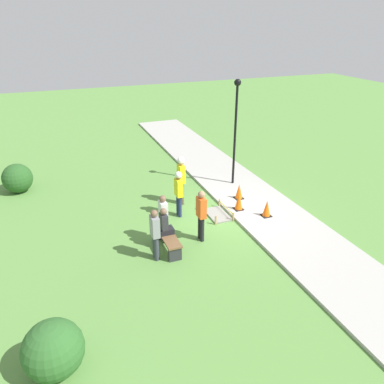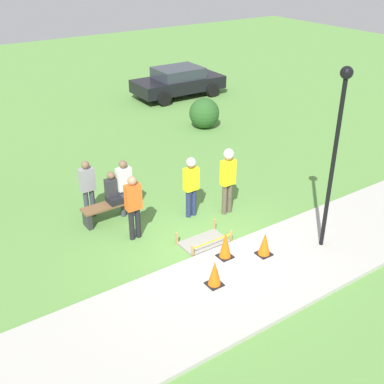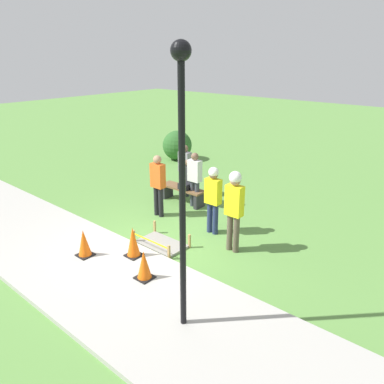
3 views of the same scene
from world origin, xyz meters
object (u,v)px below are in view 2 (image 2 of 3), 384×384
bystander_in_orange_shirt (133,204)px  traffic_cone_sidewalk_edge (265,244)px  traffic_cone_far_patch (225,245)px  lamppost_near (337,137)px  bystander_in_white_shirt (88,186)px  park_bench (109,209)px  bystander_in_gray_shirt (124,185)px  worker_assistant (228,175)px  traffic_cone_near_patch (215,273)px  person_seated_on_bench (113,190)px  worker_supervisor (191,182)px  parked_car_black (178,81)px

bystander_in_orange_shirt → traffic_cone_sidewalk_edge: bearing=-49.8°
traffic_cone_far_patch → lamppost_near: lamppost_near is taller
bystander_in_orange_shirt → bystander_in_white_shirt: (-0.50, 1.69, -0.06)m
park_bench → bystander_in_orange_shirt: bystander_in_orange_shirt is taller
bystander_in_gray_shirt → bystander_in_white_shirt: bystander_in_white_shirt is taller
bystander_in_gray_shirt → bystander_in_white_shirt: (-0.84, 0.52, 0.00)m
park_bench → bystander_in_orange_shirt: 1.36m
worker_assistant → traffic_cone_near_patch: bearing=-132.6°
bystander_in_white_shirt → bystander_in_gray_shirt: bearing=-31.6°
person_seated_on_bench → worker_supervisor: worker_supervisor is taller
traffic_cone_far_patch → traffic_cone_sidewalk_edge: bearing=-28.2°
lamppost_near → traffic_cone_sidewalk_edge: bearing=162.0°
traffic_cone_sidewalk_edge → worker_assistant: bearing=74.9°
person_seated_on_bench → traffic_cone_sidewalk_edge: bearing=-60.5°
traffic_cone_sidewalk_edge → worker_supervisor: 2.75m
traffic_cone_near_patch → worker_assistant: size_ratio=0.32×
traffic_cone_sidewalk_edge → worker_supervisor: (-0.32, 2.66, 0.65)m
bystander_in_gray_shirt → parked_car_black: bystander_in_gray_shirt is taller
park_bench → bystander_in_white_shirt: (-0.35, 0.51, 0.60)m
bystander_in_gray_shirt → worker_assistant: bearing=-31.6°
traffic_cone_far_patch → bystander_in_white_shirt: (-1.81, 3.77, 0.50)m
bystander_in_gray_shirt → person_seated_on_bench: bearing=169.6°
park_bench → bystander_in_white_shirt: bearing=124.8°
worker_supervisor → parked_car_black: (5.99, 9.92, -0.31)m
worker_assistant → park_bench: bearing=152.8°
person_seated_on_bench → bystander_in_gray_shirt: size_ratio=0.53×
traffic_cone_sidewalk_edge → bystander_in_orange_shirt: 3.37m
person_seated_on_bench → bystander_in_orange_shirt: bystander_in_orange_shirt is taller
bystander_in_gray_shirt → parked_car_black: (7.47, 8.87, -0.20)m
traffic_cone_near_patch → parked_car_black: (7.34, 12.82, 0.33)m
traffic_cone_near_patch → park_bench: traffic_cone_near_patch is taller
traffic_cone_near_patch → bystander_in_white_shirt: bearing=102.2°
worker_assistant → parked_car_black: 11.53m
traffic_cone_far_patch → lamppost_near: bearing=-21.8°
traffic_cone_sidewalk_edge → park_bench: 4.36m
traffic_cone_far_patch → traffic_cone_sidewalk_edge: size_ratio=1.14×
traffic_cone_sidewalk_edge → park_bench: size_ratio=0.40×
traffic_cone_far_patch → bystander_in_white_shirt: bearing=115.6°
worker_assistant → lamppost_near: size_ratio=0.44×
traffic_cone_far_patch → park_bench: size_ratio=0.46×
person_seated_on_bench → park_bench: bearing=-162.5°
bystander_in_orange_shirt → parked_car_black: bearing=52.1°
park_bench → bystander_in_white_shirt: 0.86m
person_seated_on_bench → worker_supervisor: 2.13m
worker_assistant → lamppost_near: lamppost_near is taller
traffic_cone_near_patch → bystander_in_orange_shirt: bearing=99.5°
person_seated_on_bench → worker_supervisor: size_ratio=0.51×
worker_assistant → bystander_in_white_shirt: size_ratio=1.16×
bystander_in_orange_shirt → bystander_in_gray_shirt: (0.34, 1.17, -0.06)m
traffic_cone_far_patch → parked_car_black: parked_car_black is taller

